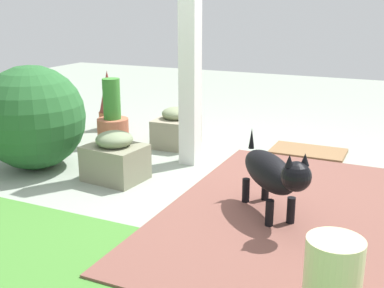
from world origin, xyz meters
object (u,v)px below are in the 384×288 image
porch_pillar (190,32)px  stone_planter_nearest (176,129)px  stone_planter_mid (115,158)px  ceramic_urn (332,281)px  terracotta_pot_broad (56,115)px  terracotta_pot_spiky (108,102)px  doormat (308,152)px  dog (272,173)px  terracotta_pot_tall (113,121)px  round_shrub (33,118)px

porch_pillar → stone_planter_nearest: size_ratio=4.92×
stone_planter_mid → ceramic_urn: size_ratio=1.21×
stone_planter_mid → terracotta_pot_broad: terracotta_pot_broad is taller
terracotta_pot_spiky → doormat: terracotta_pot_spiky is taller
dog → ceramic_urn: dog is taller
terracotta_pot_broad → stone_planter_nearest: bearing=-168.5°
porch_pillar → terracotta_pot_tall: size_ratio=3.44×
ceramic_urn → round_shrub: bearing=-22.0°
stone_planter_mid → doormat: (-1.23, -1.34, -0.16)m
round_shrub → terracotta_pot_broad: round_shrub is taller
porch_pillar → stone_planter_nearest: (0.34, -0.41, -0.95)m
stone_planter_nearest → doormat: 1.27m
terracotta_pot_broad → terracotta_pot_spiky: size_ratio=0.63×
stone_planter_mid → doormat: bearing=-132.6°
stone_planter_nearest → ceramic_urn: bearing=130.5°
stone_planter_nearest → ceramic_urn: (-1.82, 2.13, 0.03)m
stone_planter_mid → terracotta_pot_tall: size_ratio=0.73×
terracotta_pot_broad → doormat: (-2.47, -0.55, -0.23)m
stone_planter_mid → dog: size_ratio=0.71×
terracotta_pot_spiky → stone_planter_nearest: bearing=164.5°
stone_planter_mid → doormat: 1.83m
dog → terracotta_pot_broad: bearing=-20.7°
porch_pillar → stone_planter_mid: bearing=61.0°
round_shrub → terracotta_pot_tall: (-0.19, -0.87, -0.20)m
stone_planter_nearest → terracotta_pot_spiky: terracotta_pot_spiky is taller
doormat → round_shrub: bearing=34.4°
doormat → porch_pillar: bearing=38.7°
terracotta_pot_tall → stone_planter_nearest: bearing=-160.6°
terracotta_pot_spiky → ceramic_urn: size_ratio=1.66×
terracotta_pot_broad → terracotta_pot_tall: (-0.66, -0.05, -0.01)m
terracotta_pot_spiky → dog: bearing=146.7°
stone_planter_nearest → terracotta_pot_tall: bearing=19.4°
doormat → terracotta_pot_broad: bearing=12.6°
porch_pillar → terracotta_pot_tall: 1.30m
porch_pillar → terracotta_pot_spiky: bearing=-27.4°
terracotta_pot_tall → ceramic_urn: 3.09m
terracotta_pot_spiky → doormat: bearing=-179.2°
stone_planter_nearest → terracotta_pot_broad: bearing=11.5°
terracotta_pot_tall → ceramic_urn: bearing=141.5°
terracotta_pot_spiky → stone_planter_mid: bearing=126.2°
stone_planter_mid → dog: 1.32m
ceramic_urn → doormat: size_ratio=0.58×
terracotta_pot_spiky → dog: terracotta_pot_spiky is taller
terracotta_pot_spiky → terracotta_pot_broad: bearing=61.6°
porch_pillar → terracotta_pot_tall: (0.93, -0.20, -0.89)m
stone_planter_nearest → terracotta_pot_tall: 0.63m
stone_planter_nearest → dog: 1.78m
terracotta_pot_broad → ceramic_urn: 3.60m
round_shrub → terracotta_pot_spiky: size_ratio=1.33×
stone_planter_nearest → doormat: bearing=-166.4°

